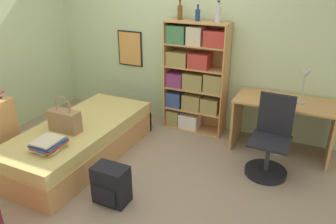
{
  "coord_description": "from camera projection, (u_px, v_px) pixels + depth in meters",
  "views": [
    {
      "loc": [
        1.91,
        -2.81,
        2.21
      ],
      "look_at": [
        0.48,
        0.21,
        0.75
      ],
      "focal_mm": 35.0,
      "sensor_mm": 36.0,
      "label": 1
    }
  ],
  "objects": [
    {
      "name": "ground_plane",
      "position": [
        125.0,
        168.0,
        3.96
      ],
      "size": [
        14.0,
        14.0,
        0.0
      ],
      "primitive_type": "plane",
      "color": "gray"
    },
    {
      "name": "wall_back",
      "position": [
        179.0,
        37.0,
        4.76
      ],
      "size": [
        10.0,
        0.09,
        2.6
      ],
      "color": "beige",
      "rests_on": "ground_plane"
    },
    {
      "name": "bed",
      "position": [
        81.0,
        140.0,
        4.15
      ],
      "size": [
        0.93,
        2.07,
        0.45
      ],
      "color": "tan",
      "rests_on": "ground_plane"
    },
    {
      "name": "handbag",
      "position": [
        65.0,
        120.0,
        3.84
      ],
      "size": [
        0.38,
        0.16,
        0.44
      ],
      "color": "#93704C",
      "rests_on": "bed"
    },
    {
      "name": "book_stack_on_bed",
      "position": [
        49.0,
        144.0,
        3.47
      ],
      "size": [
        0.32,
        0.36,
        0.12
      ],
      "color": "#99894C",
      "rests_on": "bed"
    },
    {
      "name": "bookcase",
      "position": [
        193.0,
        78.0,
        4.66
      ],
      "size": [
        0.88,
        0.33,
        1.58
      ],
      "color": "tan",
      "rests_on": "ground_plane"
    },
    {
      "name": "bottle_green",
      "position": [
        180.0,
        12.0,
        4.43
      ],
      "size": [
        0.07,
        0.07,
        0.27
      ],
      "color": "brown",
      "rests_on": "bookcase"
    },
    {
      "name": "bottle_brown",
      "position": [
        198.0,
        15.0,
        4.32
      ],
      "size": [
        0.06,
        0.06,
        0.21
      ],
      "color": "navy",
      "rests_on": "bookcase"
    },
    {
      "name": "bottle_clear",
      "position": [
        218.0,
        14.0,
        4.16
      ],
      "size": [
        0.08,
        0.08,
        0.27
      ],
      "color": "#B7BCC1",
      "rests_on": "bookcase"
    },
    {
      "name": "desk",
      "position": [
        283.0,
        116.0,
        4.15
      ],
      "size": [
        1.21,
        0.61,
        0.71
      ],
      "color": "tan",
      "rests_on": "ground_plane"
    },
    {
      "name": "desk_lamp",
      "position": [
        307.0,
        78.0,
        3.85
      ],
      "size": [
        0.15,
        0.1,
        0.48
      ],
      "color": "#ADA89E",
      "rests_on": "desk"
    },
    {
      "name": "desk_chair",
      "position": [
        269.0,
        150.0,
        3.78
      ],
      "size": [
        0.48,
        0.48,
        0.93
      ],
      "color": "black",
      "rests_on": "ground_plane"
    },
    {
      "name": "backpack",
      "position": [
        111.0,
        185.0,
        3.32
      ],
      "size": [
        0.36,
        0.25,
        0.41
      ],
      "color": "black",
      "rests_on": "ground_plane"
    },
    {
      "name": "waste_bin",
      "position": [
        279.0,
        143.0,
        4.25
      ],
      "size": [
        0.21,
        0.21,
        0.28
      ],
      "color": "#99C1B2",
      "rests_on": "ground_plane"
    }
  ]
}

